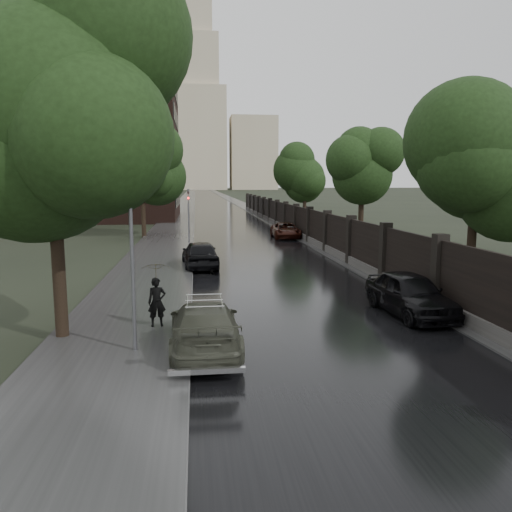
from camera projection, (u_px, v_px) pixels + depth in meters
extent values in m
plane|color=black|center=(355.00, 368.00, 12.11)|extent=(800.00, 800.00, 0.00)
cube|color=black|center=(205.00, 194.00, 198.71)|extent=(8.00, 420.00, 0.02)
cube|color=#2D2D2D|center=(190.00, 193.00, 197.99)|extent=(4.00, 420.00, 0.16)
cube|color=#2D2D2D|center=(219.00, 193.00, 199.36)|extent=(3.00, 420.00, 0.08)
cube|color=#383533|center=(292.00, 230.00, 44.05)|extent=(0.40, 75.00, 0.50)
cube|color=black|center=(292.00, 216.00, 43.87)|extent=(0.15, 75.00, 2.00)
cube|color=black|center=(247.00, 202.00, 81.21)|extent=(0.45, 0.45, 2.70)
cylinder|color=black|center=(56.00, 215.00, 13.63)|extent=(0.36, 0.36, 7.15)
sphere|color=black|center=(49.00, 107.00, 13.22)|extent=(5.44, 5.44, 5.44)
cylinder|color=black|center=(143.00, 202.00, 40.20)|extent=(0.36, 0.36, 5.85)
sphere|color=black|center=(142.00, 172.00, 39.86)|extent=(4.25, 4.25, 4.25)
cylinder|color=black|center=(473.00, 224.00, 20.45)|extent=(0.36, 0.36, 5.53)
sphere|color=black|center=(476.00, 170.00, 20.13)|extent=(4.08, 4.08, 4.08)
cylinder|color=black|center=(361.00, 207.00, 34.20)|extent=(0.36, 0.36, 5.53)
sphere|color=black|center=(362.00, 175.00, 33.88)|extent=(4.08, 4.08, 4.08)
cylinder|color=black|center=(305.00, 199.00, 51.88)|extent=(0.36, 0.36, 5.53)
sphere|color=black|center=(305.00, 177.00, 51.56)|extent=(4.08, 4.08, 4.08)
cylinder|color=#59595E|center=(132.00, 261.00, 12.58)|extent=(0.10, 0.10, 5.00)
cube|color=#59595E|center=(128.00, 158.00, 12.21)|extent=(0.25, 0.12, 0.12)
cylinder|color=#59595E|center=(189.00, 224.00, 35.94)|extent=(0.12, 0.12, 3.00)
imported|color=#59595E|center=(188.00, 196.00, 35.64)|extent=(0.16, 0.20, 1.00)
sphere|color=#FF0C0C|center=(188.00, 198.00, 35.52)|extent=(0.14, 0.14, 0.14)
cube|color=black|center=(75.00, 136.00, 59.58)|extent=(24.00, 18.00, 20.00)
cube|color=tan|center=(148.00, 153.00, 299.73)|extent=(28.00, 22.00, 44.00)
cube|color=tan|center=(253.00, 154.00, 307.31)|extent=(28.00, 22.00, 44.00)
cube|color=tan|center=(201.00, 140.00, 302.35)|extent=(30.00, 30.00, 60.00)
cube|color=tan|center=(200.00, 71.00, 296.50)|extent=(22.00, 22.00, 40.00)
cube|color=tan|center=(199.00, 18.00, 292.10)|extent=(15.00, 15.00, 30.00)
imported|color=#424436|center=(205.00, 326.00, 13.34)|extent=(1.90, 4.54, 1.31)
imported|color=black|center=(200.00, 254.00, 26.10)|extent=(2.08, 4.45, 1.47)
imported|color=black|center=(410.00, 294.00, 16.82)|extent=(2.06, 4.43, 1.47)
imported|color=black|center=(286.00, 230.00, 40.23)|extent=(2.21, 4.58, 1.26)
imported|color=black|center=(157.00, 302.00, 14.98)|extent=(0.59, 0.44, 1.48)
imported|color=black|center=(156.00, 263.00, 14.80)|extent=(1.00, 1.01, 0.79)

